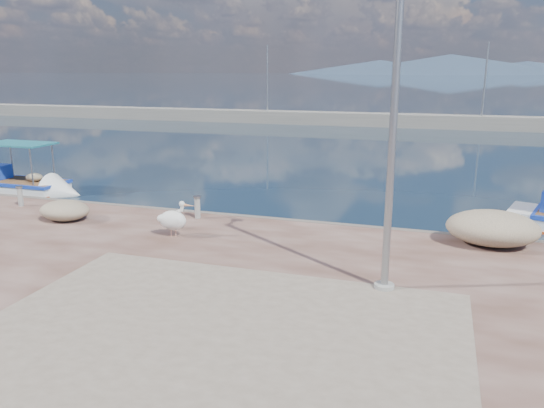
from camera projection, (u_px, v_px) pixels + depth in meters
The scene contains 12 objects.
ground at pixel (224, 294), 12.62m from camera, with size 1400.00×1400.00×0.00m, color #162635.
quay_patch at pixel (210, 341), 9.43m from camera, with size 9.00×7.00×0.01m, color gray.
breakwater at pixel (389, 120), 49.42m from camera, with size 120.00×2.20×7.50m.
mountains at pixel (446, 65), 609.27m from camera, with size 370.00×280.00×22.00m.
boat_left at pixel (23, 187), 23.13m from camera, with size 5.24×1.82×2.51m.
pelican at pixel (173, 220), 15.25m from camera, with size 1.11×0.64×1.06m.
lamp_post at pixel (393, 139), 10.93m from camera, with size 0.44×0.96×7.00m.
bollard_near at pixel (197, 206), 17.16m from camera, with size 0.24×0.24×0.74m.
bollard_far at pixel (20, 195), 18.69m from camera, with size 0.24×0.24×0.72m.
potted_plant at pixel (176, 222), 16.06m from camera, with size 0.39×0.34×0.44m, color #33722D.
net_pile_b at pixel (65, 210), 16.97m from camera, with size 1.63×1.27×0.63m, color #C1AD8F.
net_pile_c at pixel (493, 228), 14.50m from camera, with size 2.46×1.76×0.97m, color #C1AD8F.
Camera 1 is at (4.64, -10.80, 5.20)m, focal length 35.00 mm.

